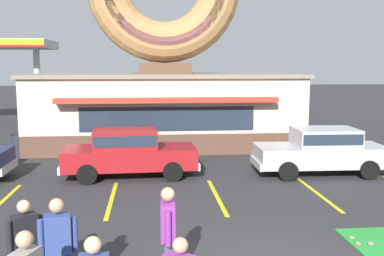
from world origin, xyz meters
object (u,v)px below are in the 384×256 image
at_px(car_silver, 322,149).
at_px(trash_bin, 19,145).
at_px(pedestrian_hooded_kid, 58,246).
at_px(pedestrian_clipboard_woman, 168,233).
at_px(car_red, 129,151).
at_px(pedestrian_beanie_man, 26,243).

distance_m(car_silver, trash_bin, 11.93).
xyz_separation_m(car_silver, pedestrian_hooded_kid, (-7.34, -7.99, 0.09)).
distance_m(pedestrian_hooded_kid, pedestrian_clipboard_woman, 1.74).
distance_m(car_silver, pedestrian_clipboard_woman, 9.49).
bearing_deg(car_silver, car_red, 177.60).
bearing_deg(car_red, car_silver, -2.40).
xyz_separation_m(car_silver, car_red, (-6.64, 0.28, 0.00)).
distance_m(car_red, pedestrian_beanie_man, 8.01).
bearing_deg(pedestrian_beanie_man, car_red, 80.71).
relative_size(car_silver, pedestrian_clipboard_woman, 2.61).
bearing_deg(pedestrian_beanie_man, pedestrian_hooded_kid, -31.55).
bearing_deg(pedestrian_beanie_man, pedestrian_clipboard_woman, -0.28).
bearing_deg(pedestrian_hooded_kid, car_red, 85.15).
distance_m(car_silver, pedestrian_beanie_man, 11.00).
bearing_deg(pedestrian_hooded_kid, trash_bin, 108.22).
height_order(pedestrian_clipboard_woman, pedestrian_beanie_man, pedestrian_clipboard_woman).
bearing_deg(car_red, pedestrian_hooded_kid, -94.85).
relative_size(car_red, pedestrian_hooded_kid, 2.67).
height_order(car_silver, car_red, same).
bearing_deg(car_silver, trash_bin, 160.77).
bearing_deg(pedestrian_clipboard_woman, car_red, 97.24).
bearing_deg(trash_bin, car_red, -38.28).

